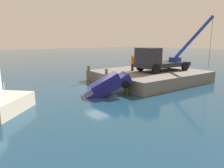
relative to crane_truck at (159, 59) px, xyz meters
name	(u,v)px	position (x,y,z in m)	size (l,w,h in m)	color
ground	(100,89)	(7.20, -0.86, -2.50)	(200.00, 200.00, 0.00)	navy
dock	(149,76)	(0.52, -0.86, -1.91)	(11.09, 9.49, 1.18)	slate
crane_truck	(159,59)	(0.00, 0.00, 0.00)	(9.00, 4.10, 6.22)	black
dock_worker	(132,63)	(2.16, -1.95, -0.40)	(0.34, 0.34, 1.80)	black
salvaged_car	(105,87)	(8.19, 1.39, -1.80)	(4.58, 3.36, 2.84)	navy
piling_near	(89,74)	(6.68, -3.93, -1.56)	(0.31, 0.31, 1.88)	brown
piling_mid	(106,78)	(6.39, -0.99, -1.56)	(0.30, 0.30, 1.87)	brown
piling_far	(127,83)	(6.49, 2.25, -1.55)	(0.29, 0.29, 1.89)	#4F4822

